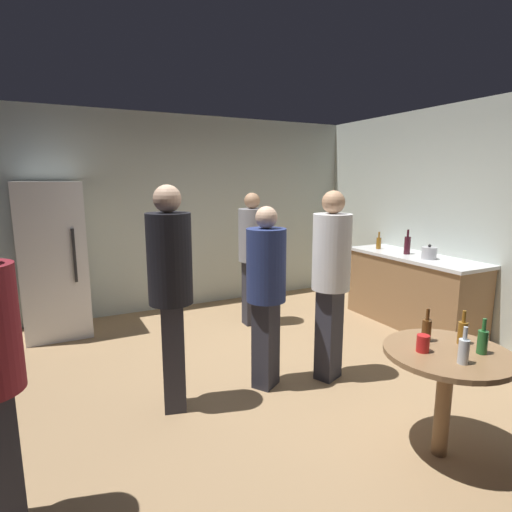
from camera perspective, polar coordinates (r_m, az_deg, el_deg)
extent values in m
cube|color=#9E7C56|center=(3.95, 2.59, -17.64)|extent=(5.20, 5.20, 0.10)
cube|color=beige|center=(5.93, -9.93, 5.90)|extent=(5.32, 0.06, 2.70)
cube|color=beige|center=(5.32, 28.32, 4.28)|extent=(0.06, 5.20, 2.70)
cube|color=white|center=(5.31, -26.38, -0.49)|extent=(0.70, 0.65, 1.80)
cube|color=#262628|center=(4.96, -23.99, 0.05)|extent=(0.03, 0.03, 0.60)
cube|color=olive|center=(5.52, 20.98, -4.69)|extent=(0.60, 1.73, 0.86)
cube|color=silver|center=(5.43, 21.29, -0.10)|extent=(0.64, 1.77, 0.04)
cylinder|color=#B2B2B7|center=(5.22, 22.99, 0.38)|extent=(0.17, 0.17, 0.14)
sphere|color=black|center=(5.20, 23.06, 1.33)|extent=(0.04, 0.04, 0.04)
cone|color=#B2B2B7|center=(5.30, 23.81, 0.62)|extent=(0.09, 0.04, 0.06)
cylinder|color=#3F141E|center=(5.45, 20.34, 1.39)|extent=(0.08, 0.08, 0.22)
cylinder|color=#3F141E|center=(5.43, 20.44, 3.00)|extent=(0.03, 0.03, 0.09)
cylinder|color=#8C5919|center=(5.75, 16.73, 1.71)|extent=(0.06, 0.06, 0.15)
cylinder|color=#8C5919|center=(5.74, 16.79, 2.84)|extent=(0.02, 0.02, 0.08)
cylinder|color=olive|center=(3.13, 24.62, -18.43)|extent=(0.10, 0.10, 0.70)
cylinder|color=olive|center=(2.97, 25.17, -12.18)|extent=(0.80, 0.80, 0.03)
cylinder|color=#8C5919|center=(3.10, 26.85, -9.56)|extent=(0.06, 0.06, 0.15)
cylinder|color=#8C5919|center=(3.07, 27.03, -7.53)|extent=(0.02, 0.02, 0.08)
cylinder|color=#593314|center=(3.05, 22.68, -9.56)|extent=(0.06, 0.06, 0.15)
cylinder|color=#593314|center=(3.01, 22.83, -7.50)|extent=(0.02, 0.02, 0.08)
cylinder|color=#26662D|center=(2.99, 29.03, -10.47)|extent=(0.06, 0.06, 0.15)
cylinder|color=#26662D|center=(2.96, 29.23, -8.38)|extent=(0.02, 0.02, 0.08)
cylinder|color=silver|center=(2.79, 26.97, -11.80)|extent=(0.06, 0.06, 0.15)
cylinder|color=silver|center=(2.75, 27.17, -9.57)|extent=(0.02, 0.02, 0.08)
cylinder|color=red|center=(2.87, 22.25, -11.21)|extent=(0.08, 0.08, 0.11)
cube|color=#2D2D38|center=(3.69, 1.38, -12.11)|extent=(0.28, 0.26, 0.79)
cylinder|color=navy|center=(3.48, 1.43, -1.28)|extent=(0.47, 0.47, 0.63)
sphere|color=#D8AD8C|center=(3.42, 1.46, 5.41)|extent=(0.19, 0.19, 0.19)
cube|color=#2D2D38|center=(5.20, -0.52, -5.11)|extent=(0.22, 0.17, 0.82)
cylinder|color=gray|center=(5.06, -0.54, 2.93)|extent=(0.34, 0.34, 0.65)
sphere|color=tan|center=(5.02, -0.55, 7.72)|extent=(0.19, 0.19, 0.19)
cube|color=#2D2D38|center=(3.87, 10.13, -10.66)|extent=(0.27, 0.24, 0.85)
cylinder|color=white|center=(3.67, 10.51, 0.53)|extent=(0.44, 0.44, 0.67)
sphere|color=tan|center=(3.62, 10.75, 7.39)|extent=(0.20, 0.20, 0.20)
cube|color=#2D2D38|center=(3.40, -11.44, -13.52)|extent=(0.22, 0.25, 0.88)
cylinder|color=black|center=(3.17, -11.96, -0.39)|extent=(0.41, 0.41, 0.70)
sphere|color=#D8AD8C|center=(3.12, -12.28, 7.81)|extent=(0.21, 0.21, 0.21)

